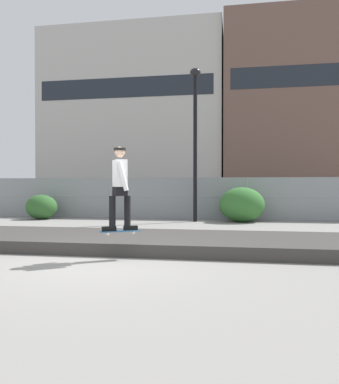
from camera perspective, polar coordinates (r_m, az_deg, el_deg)
ground_plane at (r=7.47m, az=-10.29°, el=-10.51°), size 120.00×120.00×0.00m
gravel_berm at (r=9.37m, az=-5.99°, el=-7.30°), size 11.08×2.87×0.28m
skateboard at (r=7.71m, az=-7.45°, el=-5.87°), size 0.79×0.58×0.07m
skater at (r=7.66m, az=-7.46°, el=1.28°), size 0.67×0.62×1.68m
chain_fence at (r=16.86m, az=1.10°, el=-0.95°), size 18.49×0.06×1.85m
street_lamp at (r=15.94m, az=3.88°, el=9.94°), size 0.44×0.44×6.34m
parked_car_near at (r=19.94m, az=-5.60°, el=-0.94°), size 4.55×2.25×1.66m
parked_car_mid at (r=19.44m, az=11.37°, el=-1.00°), size 4.43×2.01×1.66m
library_building at (r=55.35m, az=-4.75°, el=10.92°), size 24.12×13.75×22.24m
office_block at (r=52.28m, az=19.92°, el=11.75°), size 20.75×10.13×22.75m
shrub_left at (r=17.84m, az=-18.68°, el=-2.14°), size 1.41×1.16×1.09m
shrub_center at (r=15.84m, az=10.80°, el=-1.87°), size 1.85×1.51×1.43m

